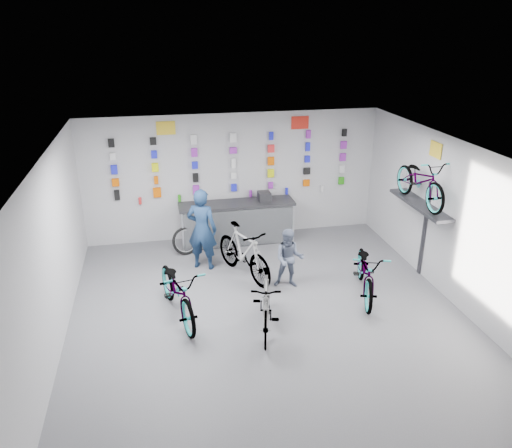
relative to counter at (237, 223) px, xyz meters
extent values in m
plane|color=#4C4C51|center=(0.00, -3.54, -0.49)|extent=(8.00, 8.00, 0.00)
plane|color=white|center=(0.00, -3.54, 2.51)|extent=(8.00, 8.00, 0.00)
plane|color=#B6B6B8|center=(0.00, 0.46, 1.01)|extent=(7.00, 0.00, 7.00)
plane|color=#B6B6B8|center=(0.00, -7.54, 1.01)|extent=(7.00, 0.00, 7.00)
plane|color=#B6B6B8|center=(-3.50, -3.54, 1.01)|extent=(0.00, 8.00, 8.00)
plane|color=#B6B6B8|center=(3.50, -3.54, 1.01)|extent=(0.00, 8.00, 8.00)
cube|color=black|center=(0.00, 0.01, -0.04)|extent=(2.60, 0.60, 0.90)
cube|color=silver|center=(0.00, -0.29, -0.01)|extent=(2.60, 0.02, 0.90)
cube|color=silver|center=(-1.30, -0.29, -0.01)|extent=(0.04, 0.04, 0.96)
cube|color=silver|center=(1.30, -0.29, -0.01)|extent=(0.04, 0.04, 0.96)
cube|color=black|center=(0.00, 0.01, 0.48)|extent=(2.70, 0.66, 0.06)
cube|color=black|center=(-2.70, 0.39, 0.76)|extent=(0.12, 0.06, 0.24)
cube|color=#D95500|center=(-1.80, 0.39, 0.76)|extent=(0.18, 0.06, 0.23)
cube|color=purple|center=(-0.90, 0.39, 0.76)|extent=(0.15, 0.06, 0.23)
cube|color=#1B1FCE|center=(0.00, 0.39, 0.76)|extent=(0.13, 0.06, 0.18)
cube|color=purple|center=(0.90, 0.39, 0.76)|extent=(0.11, 0.06, 0.16)
cube|color=#D95500|center=(1.80, 0.39, 0.76)|extent=(0.16, 0.06, 0.16)
cube|color=#248A11|center=(2.70, 0.39, 0.76)|extent=(0.13, 0.06, 0.18)
cube|color=#D95500|center=(-2.70, 0.39, 1.06)|extent=(0.15, 0.06, 0.18)
cube|color=#D95500|center=(-1.80, 0.39, 1.06)|extent=(0.09, 0.06, 0.17)
cube|color=black|center=(-0.90, 0.39, 1.06)|extent=(0.13, 0.06, 0.20)
cube|color=silver|center=(0.00, 0.39, 1.06)|extent=(0.13, 0.06, 0.15)
cube|color=#D0DC06|center=(0.90, 0.39, 1.06)|extent=(0.15, 0.06, 0.20)
cube|color=black|center=(1.80, 0.39, 1.06)|extent=(0.16, 0.06, 0.16)
cube|color=silver|center=(2.70, 0.39, 1.06)|extent=(0.13, 0.06, 0.19)
cube|color=#1B1FCE|center=(-2.70, 0.39, 1.36)|extent=(0.14, 0.06, 0.21)
cube|color=#D0DC06|center=(-1.80, 0.39, 1.36)|extent=(0.15, 0.06, 0.20)
cube|color=#1B1FCE|center=(-0.90, 0.39, 1.36)|extent=(0.13, 0.06, 0.16)
cube|color=silver|center=(0.00, 0.39, 1.36)|extent=(0.10, 0.06, 0.23)
cube|color=#D95500|center=(0.90, 0.39, 1.36)|extent=(0.15, 0.06, 0.19)
cube|color=#1B1FCE|center=(1.80, 0.39, 1.36)|extent=(0.12, 0.06, 0.16)
cube|color=purple|center=(2.70, 0.39, 1.36)|extent=(0.15, 0.06, 0.19)
cube|color=silver|center=(-2.70, 0.39, 1.66)|extent=(0.13, 0.06, 0.16)
cube|color=#1B1FCE|center=(-1.80, 0.39, 1.66)|extent=(0.13, 0.06, 0.17)
cube|color=purple|center=(-0.90, 0.39, 1.66)|extent=(0.14, 0.06, 0.20)
cube|color=purple|center=(0.00, 0.39, 1.66)|extent=(0.17, 0.06, 0.14)
cube|color=red|center=(0.90, 0.39, 1.66)|extent=(0.16, 0.06, 0.18)
cube|color=#1B1FCE|center=(1.80, 0.39, 1.66)|extent=(0.10, 0.06, 0.21)
cube|color=purple|center=(2.70, 0.39, 1.66)|extent=(0.15, 0.06, 0.19)
cube|color=black|center=(-2.70, 0.39, 1.96)|extent=(0.13, 0.06, 0.19)
cube|color=black|center=(-1.80, 0.39, 1.96)|extent=(0.14, 0.06, 0.16)
cube|color=silver|center=(-0.90, 0.39, 1.96)|extent=(0.14, 0.06, 0.21)
cube|color=silver|center=(0.00, 0.39, 1.96)|extent=(0.15, 0.06, 0.21)
cube|color=#1B1FCE|center=(0.90, 0.39, 1.96)|extent=(0.09, 0.06, 0.19)
cube|color=purple|center=(1.80, 0.39, 1.96)|extent=(0.11, 0.06, 0.20)
cube|color=black|center=(2.70, 0.39, 1.96)|extent=(0.11, 0.06, 0.18)
cylinder|color=red|center=(-2.20, 0.37, 0.59)|extent=(0.07, 0.07, 0.16)
cylinder|color=#248A11|center=(-1.30, 0.37, 0.59)|extent=(0.07, 0.07, 0.16)
cylinder|color=purple|center=(0.40, 0.37, 0.59)|extent=(0.07, 0.07, 0.16)
cylinder|color=#1B1FCE|center=(1.30, 0.37, 0.59)|extent=(0.07, 0.07, 0.16)
cylinder|color=silver|center=(2.20, 0.37, 0.59)|extent=(0.07, 0.07, 0.16)
cube|color=#333338|center=(3.30, -2.34, 1.06)|extent=(0.38, 1.90, 0.06)
cube|color=#333338|center=(3.48, -2.34, 0.51)|extent=(0.04, 0.10, 2.00)
cube|color=gold|center=(-1.50, 0.44, 2.23)|extent=(0.42, 0.02, 0.30)
cube|color=red|center=(1.60, 0.44, 2.23)|extent=(0.42, 0.02, 0.30)
cube|color=gold|center=(3.48, -2.34, 2.16)|extent=(0.02, 0.40, 0.30)
imported|color=gray|center=(-1.57, -2.98, 0.04)|extent=(1.12, 2.12, 1.06)
imported|color=gray|center=(-0.14, -3.70, 0.02)|extent=(0.86, 1.76, 1.02)
imported|color=gray|center=(2.00, -2.93, 0.02)|extent=(1.19, 2.04, 1.01)
imported|color=gray|center=(-0.16, -1.73, 0.07)|extent=(1.23, 1.91, 1.11)
imported|color=gray|center=(3.25, -2.34, 1.57)|extent=(0.63, 1.80, 0.95)
imported|color=#162B4B|center=(-0.94, -1.14, 0.40)|extent=(0.76, 0.66, 1.77)
imported|color=#505970|center=(0.64, -2.31, 0.12)|extent=(0.69, 0.60, 1.21)
torus|color=black|center=(-1.25, -0.37, -0.18)|extent=(0.69, 0.45, 0.63)
torus|color=silver|center=(-1.25, -0.37, -0.18)|extent=(0.55, 0.34, 0.50)
cube|color=black|center=(0.65, 0.01, 0.62)|extent=(0.29, 0.31, 0.22)
camera|label=1|loc=(-1.78, -10.79, 4.46)|focal=35.00mm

